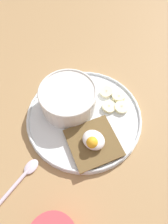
% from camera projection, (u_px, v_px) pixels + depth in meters
% --- Properties ---
extents(ground_plane, '(1.20, 1.20, 0.02)m').
position_uv_depth(ground_plane, '(84.00, 120.00, 0.53)').
color(ground_plane, '#A27E51').
rests_on(ground_plane, ground).
extents(plate, '(0.27, 0.27, 0.02)m').
position_uv_depth(plate, '(84.00, 117.00, 0.52)').
color(plate, white).
rests_on(plate, ground_plane).
extents(oatmeal_bowl, '(0.13, 0.13, 0.06)m').
position_uv_depth(oatmeal_bowl, '(68.00, 99.00, 0.50)').
color(oatmeal_bowl, white).
rests_on(oatmeal_bowl, plate).
extents(toast_slice, '(0.14, 0.14, 0.01)m').
position_uv_depth(toast_slice, '(93.00, 143.00, 0.47)').
color(toast_slice, brown).
rests_on(toast_slice, plate).
extents(poached_egg, '(0.05, 0.04, 0.03)m').
position_uv_depth(poached_egg, '(93.00, 140.00, 0.45)').
color(poached_egg, white).
rests_on(poached_egg, toast_slice).
extents(banana_slice_front, '(0.04, 0.04, 0.01)m').
position_uv_depth(banana_slice_front, '(109.00, 107.00, 0.52)').
color(banana_slice_front, beige).
rests_on(banana_slice_front, plate).
extents(banana_slice_left, '(0.03, 0.04, 0.02)m').
position_uv_depth(banana_slice_left, '(107.00, 93.00, 0.54)').
color(banana_slice_left, '#F4E9BE').
rests_on(banana_slice_left, plate).
extents(banana_slice_back, '(0.05, 0.05, 0.01)m').
position_uv_depth(banana_slice_back, '(119.00, 97.00, 0.53)').
color(banana_slice_back, '#F2EBAF').
rests_on(banana_slice_back, plate).
extents(banana_slice_right, '(0.05, 0.05, 0.01)m').
position_uv_depth(banana_slice_right, '(121.00, 107.00, 0.52)').
color(banana_slice_right, '#EFECBD').
rests_on(banana_slice_right, plate).
extents(spoon, '(0.03, 0.11, 0.01)m').
position_uv_depth(spoon, '(23.00, 176.00, 0.45)').
color(spoon, silver).
rests_on(spoon, ground_plane).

